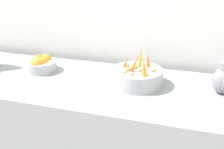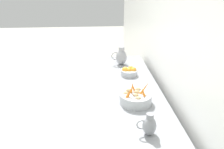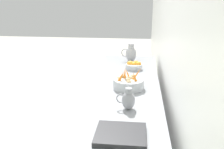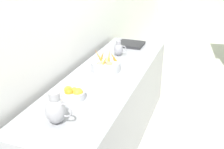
{
  "view_description": "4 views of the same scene",
  "coord_description": "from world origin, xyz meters",
  "px_view_note": "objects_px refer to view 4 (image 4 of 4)",
  "views": [
    {
      "loc": [
        0.01,
        0.42,
        1.56
      ],
      "look_at": [
        -1.42,
        -0.02,
        0.95
      ],
      "focal_mm": 44.41,
      "sensor_mm": 36.0,
      "label": 1
    },
    {
      "loc": [
        -1.14,
        2.02,
        2.0
      ],
      "look_at": [
        -1.31,
        -0.13,
        1.07
      ],
      "focal_mm": 36.58,
      "sensor_mm": 36.0,
      "label": 2
    },
    {
      "loc": [
        -1.62,
        2.51,
        1.79
      ],
      "look_at": [
        -1.35,
        0.07,
        0.99
      ],
      "focal_mm": 40.65,
      "sensor_mm": 36.0,
      "label": 3
    },
    {
      "loc": [
        -0.51,
        -2.46,
        2.04
      ],
      "look_at": [
        -1.35,
        -0.16,
        0.95
      ],
      "focal_mm": 44.49,
      "sensor_mm": 36.0,
      "label": 4
    }
  ],
  "objects_px": {
    "vegetable_colander": "(106,65)",
    "metal_pitcher_short": "(119,49)",
    "orange_bowl": "(74,94)",
    "metal_pitcher_tall": "(56,110)"
  },
  "relations": [
    {
      "from": "vegetable_colander",
      "to": "orange_bowl",
      "type": "xyz_separation_m",
      "value": [
        -0.03,
        -0.68,
        -0.01
      ]
    },
    {
      "from": "metal_pitcher_tall",
      "to": "metal_pitcher_short",
      "type": "distance_m",
      "value": 1.55
    },
    {
      "from": "vegetable_colander",
      "to": "orange_bowl",
      "type": "distance_m",
      "value": 0.68
    },
    {
      "from": "orange_bowl",
      "to": "vegetable_colander",
      "type": "bearing_deg",
      "value": 87.09
    },
    {
      "from": "orange_bowl",
      "to": "metal_pitcher_short",
      "type": "relative_size",
      "value": 1.11
    },
    {
      "from": "orange_bowl",
      "to": "metal_pitcher_tall",
      "type": "xyz_separation_m",
      "value": [
        0.05,
        -0.38,
        0.07
      ]
    },
    {
      "from": "vegetable_colander",
      "to": "metal_pitcher_short",
      "type": "distance_m",
      "value": 0.49
    },
    {
      "from": "metal_pitcher_tall",
      "to": "metal_pitcher_short",
      "type": "xyz_separation_m",
      "value": [
        -0.04,
        1.55,
        -0.03
      ]
    },
    {
      "from": "orange_bowl",
      "to": "metal_pitcher_tall",
      "type": "height_order",
      "value": "metal_pitcher_tall"
    },
    {
      "from": "metal_pitcher_short",
      "to": "orange_bowl",
      "type": "bearing_deg",
      "value": -90.64
    }
  ]
}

